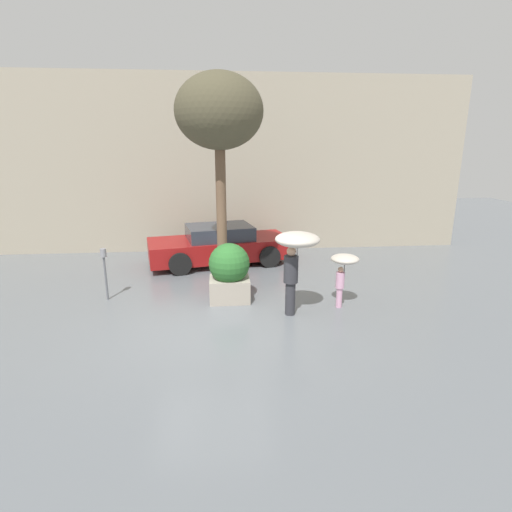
# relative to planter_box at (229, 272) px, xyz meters

# --- Properties ---
(ground_plane) EXTENTS (40.00, 40.00, 0.00)m
(ground_plane) POSITION_rel_planter_box_xyz_m (-0.45, -1.42, -0.73)
(ground_plane) COLOR slate
(building_facade) EXTENTS (18.00, 0.30, 6.00)m
(building_facade) POSITION_rel_planter_box_xyz_m (-0.45, 5.08, 2.27)
(building_facade) COLOR #9E937F
(building_facade) RESTS_ON ground
(planter_box) EXTENTS (0.98, 0.98, 1.42)m
(planter_box) POSITION_rel_planter_box_xyz_m (0.00, 0.00, 0.00)
(planter_box) COLOR #9E9384
(planter_box) RESTS_ON ground
(person_adult) EXTENTS (0.95, 0.95, 1.89)m
(person_adult) POSITION_rel_planter_box_xyz_m (1.40, -1.05, 0.77)
(person_adult) COLOR #2D2D33
(person_adult) RESTS_ON ground
(person_child) EXTENTS (0.64, 0.64, 1.26)m
(person_child) POSITION_rel_planter_box_xyz_m (2.60, -0.66, 0.29)
(person_child) COLOR #D199B7
(person_child) RESTS_ON ground
(parked_car_near) EXTENTS (4.70, 2.66, 1.22)m
(parked_car_near) POSITION_rel_planter_box_xyz_m (-0.23, 3.27, -0.14)
(parked_car_near) COLOR maroon
(parked_car_near) RESTS_ON ground
(street_tree) EXTENTS (2.15, 2.15, 5.37)m
(street_tree) POSITION_rel_planter_box_xyz_m (-0.16, 1.08, 3.65)
(street_tree) COLOR brown
(street_tree) RESTS_ON ground
(parking_meter) EXTENTS (0.14, 0.14, 1.29)m
(parking_meter) POSITION_rel_planter_box_xyz_m (-2.99, 0.30, 0.20)
(parking_meter) COLOR #595B60
(parking_meter) RESTS_ON ground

